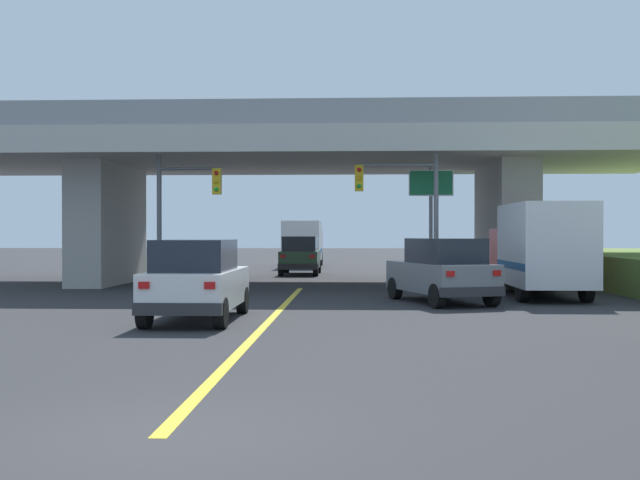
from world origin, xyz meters
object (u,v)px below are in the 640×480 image
(sedan_oncoming, at_px, (300,255))
(suv_lead, at_px, (197,280))
(suv_crossing, at_px, (442,271))
(box_truck, at_px, (540,249))
(traffic_signal_farside, at_px, (180,202))
(traffic_signal_nearside, at_px, (408,200))
(semi_truck_distant, at_px, (303,243))
(highway_sign, at_px, (431,198))

(sedan_oncoming, bearing_deg, suv_lead, -92.93)
(suv_crossing, bearing_deg, box_truck, 13.85)
(traffic_signal_farside, bearing_deg, traffic_signal_nearside, 0.74)
(suv_crossing, relative_size, traffic_signal_nearside, 0.89)
(suv_lead, relative_size, semi_truck_distant, 0.67)
(traffic_signal_nearside, bearing_deg, suv_lead, -122.00)
(traffic_signal_nearside, bearing_deg, traffic_signal_farside, -179.26)
(sedan_oncoming, xyz_separation_m, semi_truck_distant, (-0.44, 9.04, 0.55))
(box_truck, bearing_deg, sedan_oncoming, 122.95)
(box_truck, distance_m, traffic_signal_nearside, 5.10)
(traffic_signal_nearside, relative_size, highway_sign, 1.13)
(box_truck, bearing_deg, semi_truck_distant, 112.48)
(suv_crossing, relative_size, highway_sign, 1.01)
(suv_crossing, distance_m, semi_truck_distant, 26.11)
(box_truck, relative_size, semi_truck_distant, 0.95)
(traffic_signal_nearside, distance_m, highway_sign, 1.48)
(box_truck, bearing_deg, highway_sign, 137.11)
(semi_truck_distant, bearing_deg, suv_lead, -91.25)
(suv_lead, xyz_separation_m, traffic_signal_farside, (-2.55, 9.33, 2.32))
(sedan_oncoming, height_order, traffic_signal_nearside, traffic_signal_nearside)
(sedan_oncoming, bearing_deg, semi_truck_distant, 92.77)
(traffic_signal_farside, relative_size, semi_truck_distant, 0.79)
(suv_crossing, xyz_separation_m, traffic_signal_farside, (-9.21, 4.18, 2.32))
(box_truck, distance_m, sedan_oncoming, 16.80)
(suv_crossing, distance_m, highway_sign, 5.98)
(box_truck, height_order, traffic_signal_farside, traffic_signal_farside)
(box_truck, xyz_separation_m, traffic_signal_farside, (-12.78, 1.90, 1.68))
(sedan_oncoming, xyz_separation_m, traffic_signal_nearside, (4.80, -12.08, 2.40))
(box_truck, xyz_separation_m, highway_sign, (-3.38, 3.14, 1.88))
(suv_crossing, bearing_deg, traffic_signal_nearside, 81.40)
(highway_sign, bearing_deg, traffic_signal_nearside, -130.58)
(sedan_oncoming, height_order, semi_truck_distant, semi_truck_distant)
(box_truck, relative_size, traffic_signal_farside, 1.21)
(traffic_signal_farside, bearing_deg, suv_crossing, -24.44)
(traffic_signal_nearside, xyz_separation_m, semi_truck_distant, (-5.23, 21.12, -1.85))
(highway_sign, distance_m, semi_truck_distant, 21.02)
(traffic_signal_farside, bearing_deg, suv_lead, -74.73)
(sedan_oncoming, relative_size, highway_sign, 0.93)
(traffic_signal_farside, distance_m, semi_truck_distant, 21.54)
(suv_lead, relative_size, sedan_oncoming, 1.04)
(sedan_oncoming, bearing_deg, suv_crossing, -71.25)
(box_truck, distance_m, highway_sign, 4.98)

